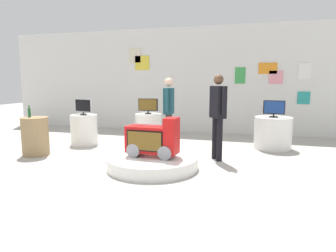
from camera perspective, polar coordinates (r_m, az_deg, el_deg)
The scene contains 14 objects.
ground_plane at distance 5.62m, azimuth -6.12°, elevation -8.39°, with size 30.00×30.00×0.00m, color #B2ADA3.
back_wall_display at distance 9.76m, azimuth 4.17°, elevation 8.59°, with size 12.95×0.13×3.30m.
main_display_pedestal at distance 5.72m, azimuth -2.95°, elevation -6.86°, with size 1.70×1.70×0.23m, color white.
novelty_firetruck_tv at distance 5.61m, azimuth -2.84°, elevation -2.82°, with size 0.98×0.46×0.74m.
display_pedestal_left_rear at distance 8.10m, azimuth -15.51°, elevation -0.66°, with size 0.68×0.68×0.77m, color white.
tv_on_left_rear at distance 8.02m, azimuth -15.70°, elevation 3.63°, with size 0.55×0.17×0.40m.
display_pedestal_center_rear at distance 7.73m, azimuth 19.12°, elevation -1.24°, with size 0.88×0.88×0.77m, color white.
tv_on_center_rear at distance 7.65m, azimuth 19.34°, elevation 3.17°, with size 0.50×0.20×0.40m.
display_pedestal_right_rear at distance 8.06m, azimuth -3.74°, elevation -0.40°, with size 0.69×0.69×0.77m, color white.
tv_on_right_rear at distance 7.99m, azimuth -3.79°, elevation 3.90°, with size 0.52×0.17×0.40m.
side_table_round at distance 7.29m, azimuth -23.71°, elevation -1.70°, with size 0.59×0.59×0.84m.
bottle_on_side_table at distance 7.29m, azimuth -24.65°, elevation 2.35°, with size 0.06×0.06×0.26m.
shopper_browsing_near_truck at distance 6.96m, azimuth 0.14°, elevation 3.29°, with size 0.24×0.56×1.70m.
shopper_browsing_rear at distance 6.25m, azimuth 9.37°, elevation 2.90°, with size 0.38×0.47×1.76m.
Camera 1 is at (2.07, -4.96, 1.62)m, focal length 32.38 mm.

